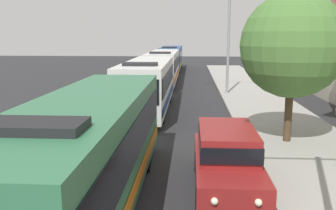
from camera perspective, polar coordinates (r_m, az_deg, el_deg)
bus_lead at (r=9.73m, az=-12.21°, el=-6.81°), size 2.58×10.80×3.21m
bus_second_in_line at (r=22.12m, az=-3.18°, el=3.32°), size 2.58×10.52×3.21m
bus_middle at (r=34.58m, az=-0.70°, el=6.09°), size 2.58×12.33×3.21m
bus_fourth_in_line at (r=47.70m, az=0.51°, el=7.43°), size 2.58×12.37×3.21m
white_suv at (r=11.12m, az=9.13°, el=-7.99°), size 1.86×4.97×1.90m
streetlamp_mid at (r=28.37m, az=9.50°, el=12.42°), size 6.44×0.28×8.59m
roadside_tree at (r=15.89m, az=18.90°, el=8.75°), size 4.30×4.30×6.18m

